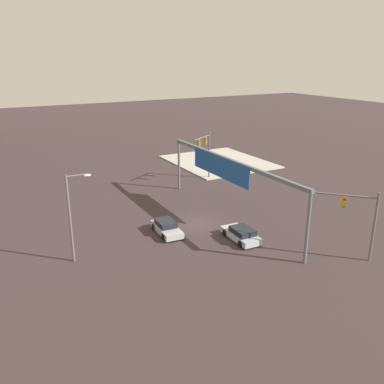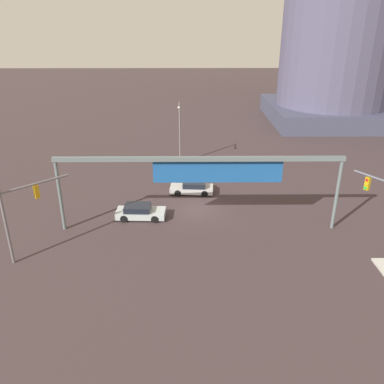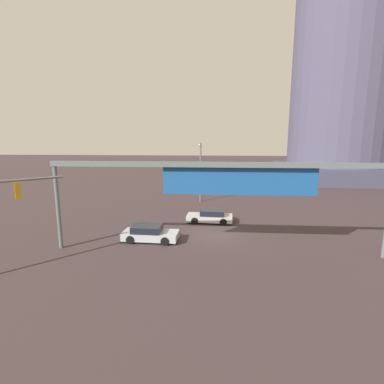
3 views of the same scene
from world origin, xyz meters
name	(u,v)px [view 1 (image 1 of 3)]	position (x,y,z in m)	size (l,w,h in m)	color
ground_plane	(198,224)	(0.00, 0.00, 0.00)	(224.43, 224.43, 0.00)	#3A2E2F
sidewalk_corner	(218,162)	(20.17, -15.15, 0.07)	(15.64, 13.49, 0.15)	#B8B4AB
traffic_signal_near_corner	(361,214)	(-12.52, -7.73, 3.93)	(3.73, 3.56, 5.87)	#625D60
traffic_signal_opposite_side	(206,148)	(12.81, -8.46, 4.30)	(2.35, 3.86, 6.39)	slate
streetlamp_curved_arm	(72,212)	(-1.82, 12.38, 4.22)	(0.31, 2.03, 7.28)	#685E5F
overhead_sign_gantry	(226,168)	(0.47, -3.52, 5.23)	(22.58, 0.43, 6.25)	slate
sedan_car_approaching	(166,227)	(-0.46, 3.64, 0.57)	(4.33, 2.03, 1.21)	#B6B5B3
sedan_car_waiting_far	(241,234)	(-5.07, -1.64, 0.57)	(4.32, 2.06, 1.21)	#AFBABC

